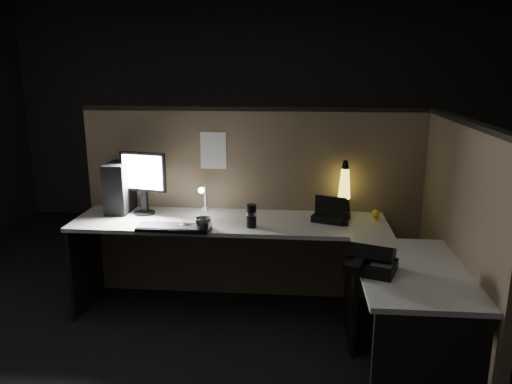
# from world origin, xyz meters

# --- Properties ---
(floor) EXTENTS (6.00, 6.00, 0.00)m
(floor) POSITION_xyz_m (0.00, 0.00, 0.00)
(floor) COLOR black
(floor) RESTS_ON ground
(room_shell) EXTENTS (6.00, 6.00, 6.00)m
(room_shell) POSITION_xyz_m (0.00, 0.00, 1.62)
(room_shell) COLOR silver
(room_shell) RESTS_ON ground
(partition_back) EXTENTS (2.66, 0.06, 1.50)m
(partition_back) POSITION_xyz_m (0.00, 0.93, 0.75)
(partition_back) COLOR brown
(partition_back) RESTS_ON ground
(partition_right) EXTENTS (0.06, 1.66, 1.50)m
(partition_right) POSITION_xyz_m (1.33, 0.10, 0.75)
(partition_right) COLOR brown
(partition_right) RESTS_ON ground
(desk) EXTENTS (2.60, 1.60, 0.73)m
(desk) POSITION_xyz_m (0.18, 0.25, 0.58)
(desk) COLOR #B7B4AD
(desk) RESTS_ON ground
(pc_tower) EXTENTS (0.17, 0.37, 0.38)m
(pc_tower) POSITION_xyz_m (-1.03, 0.79, 0.92)
(pc_tower) COLOR black
(pc_tower) RESTS_ON desk
(monitor) EXTENTS (0.37, 0.16, 0.48)m
(monitor) POSITION_xyz_m (-0.82, 0.72, 1.02)
(monitor) COLOR black
(monitor) RESTS_ON desk
(keyboard) EXTENTS (0.51, 0.19, 0.02)m
(keyboard) POSITION_xyz_m (-0.51, 0.35, 0.74)
(keyboard) COLOR black
(keyboard) RESTS_ON desk
(mouse) EXTENTS (0.12, 0.10, 0.04)m
(mouse) POSITION_xyz_m (-0.43, 0.38, 0.75)
(mouse) COLOR black
(mouse) RESTS_ON desk
(clip_lamp) EXTENTS (0.04, 0.17, 0.22)m
(clip_lamp) POSITION_xyz_m (-0.37, 0.75, 0.86)
(clip_lamp) COLOR white
(clip_lamp) RESTS_ON desk
(organizer) EXTENTS (0.30, 0.28, 0.18)m
(organizer) POSITION_xyz_m (0.59, 0.67, 0.77)
(organizer) COLOR black
(organizer) RESTS_ON desk
(lava_lamp) EXTENTS (0.11, 0.11, 0.42)m
(lava_lamp) POSITION_xyz_m (0.69, 0.80, 0.91)
(lava_lamp) COLOR black
(lava_lamp) RESTS_ON desk
(travel_mug) EXTENTS (0.07, 0.07, 0.16)m
(travel_mug) POSITION_xyz_m (0.03, 0.45, 0.81)
(travel_mug) COLOR black
(travel_mug) RESTS_ON desk
(steel_mug) EXTENTS (0.16, 0.16, 0.09)m
(steel_mug) POSITION_xyz_m (-0.30, 0.34, 0.78)
(steel_mug) COLOR #B2B1B8
(steel_mug) RESTS_ON desk
(figurine) EXTENTS (0.06, 0.06, 0.06)m
(figurine) POSITION_xyz_m (0.92, 0.70, 0.78)
(figurine) COLOR yellow
(figurine) RESTS_ON desk
(pinned_paper) EXTENTS (0.20, 0.00, 0.29)m
(pinned_paper) POSITION_xyz_m (-0.31, 0.90, 1.20)
(pinned_paper) COLOR white
(pinned_paper) RESTS_ON partition_back
(desk_phone) EXTENTS (0.32, 0.32, 0.16)m
(desk_phone) POSITION_xyz_m (0.76, -0.24, 0.79)
(desk_phone) COLOR black
(desk_phone) RESTS_ON desk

